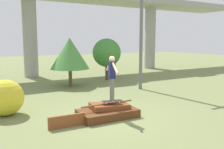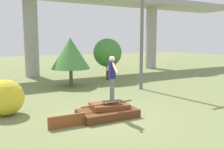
{
  "view_description": "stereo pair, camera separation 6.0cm",
  "coord_description": "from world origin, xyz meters",
  "px_view_note": "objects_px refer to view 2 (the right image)",
  "views": [
    {
      "loc": [
        -4.54,
        -8.02,
        2.92
      ],
      "look_at": [
        0.15,
        -0.08,
        1.65
      ],
      "focal_mm": 40.0,
      "sensor_mm": 36.0,
      "label": 1
    },
    {
      "loc": [
        -4.49,
        -8.05,
        2.92
      ],
      "look_at": [
        0.15,
        -0.08,
        1.65
      ],
      "focal_mm": 40.0,
      "sensor_mm": 36.0,
      "label": 2
    }
  ],
  "objects_px": {
    "skateboard": "(112,101)",
    "tree_behind_right": "(107,53)",
    "skater": "(112,75)",
    "bush_yellow_flowering": "(6,98)",
    "utility_pole": "(142,20)",
    "tree_behind_left": "(70,53)"
  },
  "relations": [
    {
      "from": "skateboard",
      "to": "tree_behind_left",
      "type": "xyz_separation_m",
      "value": [
        0.99,
        6.89,
        1.46
      ]
    },
    {
      "from": "tree_behind_right",
      "to": "bush_yellow_flowering",
      "type": "bearing_deg",
      "value": -143.59
    },
    {
      "from": "skater",
      "to": "tree_behind_left",
      "type": "distance_m",
      "value": 6.98
    },
    {
      "from": "utility_pole",
      "to": "tree_behind_left",
      "type": "height_order",
      "value": "utility_pole"
    },
    {
      "from": "skater",
      "to": "tree_behind_right",
      "type": "height_order",
      "value": "tree_behind_right"
    },
    {
      "from": "skateboard",
      "to": "bush_yellow_flowering",
      "type": "distance_m",
      "value": 4.15
    },
    {
      "from": "tree_behind_left",
      "to": "bush_yellow_flowering",
      "type": "distance_m",
      "value": 6.53
    },
    {
      "from": "utility_pole",
      "to": "skater",
      "type": "bearing_deg",
      "value": -137.65
    },
    {
      "from": "skateboard",
      "to": "tree_behind_right",
      "type": "xyz_separation_m",
      "value": [
        4.28,
        8.01,
        1.37
      ]
    },
    {
      "from": "utility_pole",
      "to": "bush_yellow_flowering",
      "type": "distance_m",
      "value": 8.61
    },
    {
      "from": "skateboard",
      "to": "bush_yellow_flowering",
      "type": "bearing_deg",
      "value": 146.19
    },
    {
      "from": "tree_behind_left",
      "to": "bush_yellow_flowering",
      "type": "relative_size",
      "value": 2.19
    },
    {
      "from": "tree_behind_right",
      "to": "skater",
      "type": "bearing_deg",
      "value": -118.1
    },
    {
      "from": "skateboard",
      "to": "skater",
      "type": "xyz_separation_m",
      "value": [
        0.0,
        0.0,
        1.0
      ]
    },
    {
      "from": "skateboard",
      "to": "skater",
      "type": "relative_size",
      "value": 0.47
    },
    {
      "from": "skater",
      "to": "tree_behind_right",
      "type": "xyz_separation_m",
      "value": [
        4.28,
        8.01,
        0.37
      ]
    },
    {
      "from": "tree_behind_right",
      "to": "bush_yellow_flowering",
      "type": "xyz_separation_m",
      "value": [
        -7.72,
        -5.7,
        -1.3
      ]
    },
    {
      "from": "bush_yellow_flowering",
      "to": "tree_behind_left",
      "type": "bearing_deg",
      "value": 45.9
    },
    {
      "from": "skateboard",
      "to": "bush_yellow_flowering",
      "type": "relative_size",
      "value": 0.56
    },
    {
      "from": "skateboard",
      "to": "bush_yellow_flowering",
      "type": "height_order",
      "value": "bush_yellow_flowering"
    },
    {
      "from": "skateboard",
      "to": "utility_pole",
      "type": "xyz_separation_m",
      "value": [
        4.3,
        3.92,
        3.47
      ]
    },
    {
      "from": "skateboard",
      "to": "skater",
      "type": "height_order",
      "value": "skater"
    }
  ]
}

